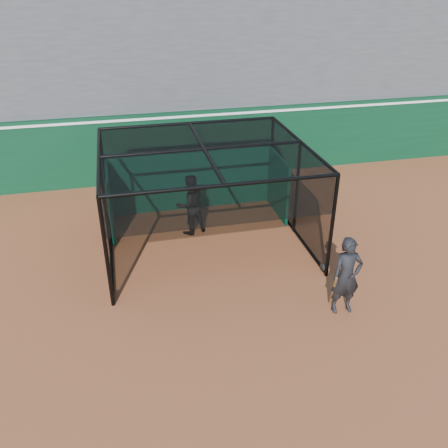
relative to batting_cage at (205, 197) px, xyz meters
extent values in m
plane|color=brown|center=(-0.70, -3.63, -1.39)|extent=(120.00, 120.00, 0.00)
cube|color=#09351D|center=(-0.70, 4.87, -0.14)|extent=(50.00, 0.45, 2.50)
cube|color=white|center=(-0.70, 4.87, 0.96)|extent=(50.00, 0.50, 0.08)
cube|color=#4C4C4F|center=(-0.70, 8.75, 2.49)|extent=(50.00, 7.85, 7.75)
cube|color=#074C30|center=(0.00, 2.24, -0.44)|extent=(5.22, 0.10, 1.90)
cylinder|color=black|center=(-2.67, -2.19, -1.28)|extent=(0.08, 0.22, 0.22)
cylinder|color=black|center=(2.67, -2.19, -1.28)|extent=(0.08, 0.22, 0.22)
cylinder|color=black|center=(-2.67, 2.16, -1.28)|extent=(0.08, 0.22, 0.22)
cylinder|color=black|center=(2.67, 2.16, -1.28)|extent=(0.08, 0.22, 0.22)
imported|color=black|center=(-0.32, 0.62, -0.48)|extent=(1.06, 0.94, 1.81)
imported|color=black|center=(2.46, -3.76, -0.45)|extent=(0.69, 0.46, 1.87)
cylinder|color=#593819|center=(2.21, -3.71, -0.84)|extent=(0.15, 0.35, 0.92)
camera|label=1|loc=(-2.13, -11.57, 5.56)|focal=38.00mm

